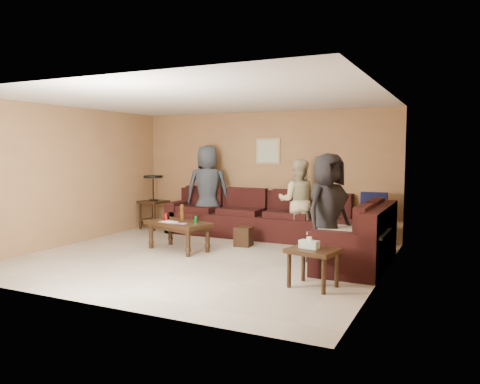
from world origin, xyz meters
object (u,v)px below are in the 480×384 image
at_px(coffee_table, 179,226).
at_px(person_left, 208,189).
at_px(sectional_sofa, 284,227).
at_px(waste_bin, 244,237).
at_px(person_middle, 298,201).
at_px(side_table_right, 313,254).
at_px(end_table_left, 153,201).
at_px(person_right, 328,211).

relative_size(coffee_table, person_left, 0.72).
xyz_separation_m(sectional_sofa, waste_bin, (-0.63, -0.38, -0.15)).
bearing_deg(person_middle, waste_bin, 29.80).
bearing_deg(person_left, side_table_right, 117.10).
bearing_deg(side_table_right, coffee_table, 157.48).
xyz_separation_m(coffee_table, side_table_right, (2.71, -1.12, 0.00)).
xyz_separation_m(end_table_left, side_table_right, (4.42, -2.75, -0.19)).
bearing_deg(side_table_right, person_left, 137.43).
bearing_deg(coffee_table, person_right, -1.90).
bearing_deg(person_middle, person_left, -19.36).
relative_size(sectional_sofa, person_right, 2.78).
height_order(coffee_table, side_table_right, coffee_table).
xyz_separation_m(side_table_right, person_left, (-3.12, 2.87, 0.49)).
bearing_deg(person_middle, person_right, 107.80).
bearing_deg(side_table_right, person_right, 95.22).
bearing_deg(coffee_table, person_middle, 43.39).
bearing_deg(side_table_right, end_table_left, 148.06).
distance_m(person_left, person_middle, 2.05).
xyz_separation_m(waste_bin, person_right, (1.76, -0.89, 0.66)).
bearing_deg(waste_bin, end_table_left, 162.21).
distance_m(sectional_sofa, person_middle, 0.59).
xyz_separation_m(end_table_left, person_right, (4.32, -1.72, 0.22)).
bearing_deg(person_middle, side_table_right, 98.60).
distance_m(side_table_right, waste_bin, 2.69).
xyz_separation_m(person_left, person_right, (3.03, -1.83, -0.08)).
bearing_deg(waste_bin, side_table_right, -46.14).
height_order(sectional_sofa, person_right, person_right).
bearing_deg(side_table_right, person_middle, 112.19).
relative_size(coffee_table, end_table_left, 1.12).
relative_size(person_middle, person_right, 0.93).
xyz_separation_m(end_table_left, person_middle, (3.33, -0.09, 0.16)).
distance_m(sectional_sofa, coffee_table, 1.90).
bearing_deg(sectional_sofa, person_middle, 67.06).
xyz_separation_m(coffee_table, waste_bin, (0.85, 0.81, -0.25)).
bearing_deg(person_left, coffee_table, 82.92).
bearing_deg(person_middle, coffee_table, 29.81).
bearing_deg(sectional_sofa, person_left, 163.76).
xyz_separation_m(side_table_right, waste_bin, (-1.86, 1.93, -0.25)).
distance_m(side_table_right, person_left, 4.27).
bearing_deg(end_table_left, coffee_table, -43.70).
bearing_deg(person_right, waste_bin, 87.41).
distance_m(end_table_left, person_right, 4.65).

